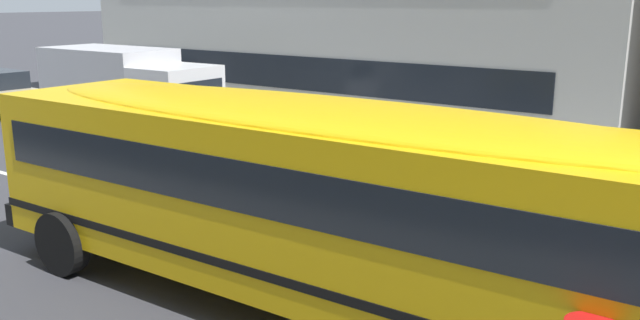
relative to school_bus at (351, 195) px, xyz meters
name	(u,v)px	position (x,y,z in m)	size (l,w,h in m)	color
ground_plane	(476,307)	(1.28, 1.35, -1.78)	(400.00, 400.00, 0.00)	#38383D
sidewalk_far	(607,190)	(1.28, 8.76, -1.77)	(120.00, 3.00, 0.01)	gray
lane_centreline	(476,307)	(1.28, 1.35, -1.77)	(110.00, 0.16, 0.01)	silver
school_bus	(351,195)	(0.00, 0.00, 0.00)	(13.45, 3.20, 2.99)	yellow
box_truck	(127,91)	(-12.20, 5.88, -0.24)	(6.08, 2.56, 2.82)	silver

